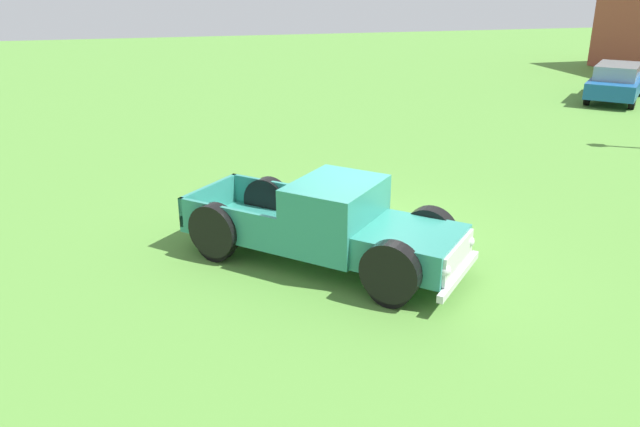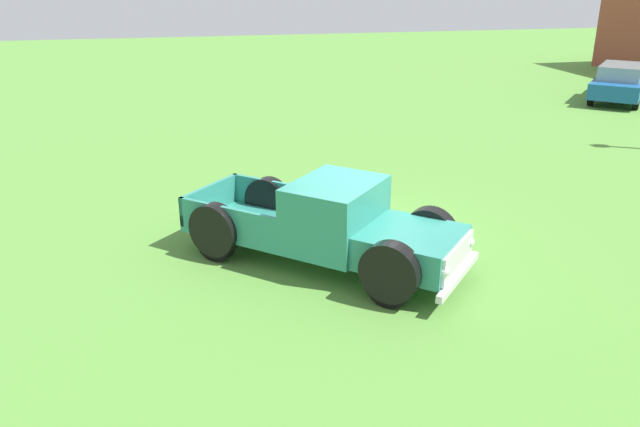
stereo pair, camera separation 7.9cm
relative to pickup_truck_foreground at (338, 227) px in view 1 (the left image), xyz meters
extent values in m
plane|color=#548C38|center=(-0.81, 0.69, -0.72)|extent=(80.00, 80.00, 0.00)
cube|color=#2D8475|center=(0.89, 0.97, -0.07)|extent=(2.10, 2.10, 0.54)
cube|color=silver|center=(1.41, 1.53, -0.07)|extent=(1.03, 0.96, 0.45)
sphere|color=silver|center=(0.95, 1.92, -0.05)|extent=(0.20, 0.20, 0.20)
sphere|color=silver|center=(1.83, 1.11, -0.05)|extent=(0.20, 0.20, 0.20)
cube|color=#2D8475|center=(-0.04, -0.05, 0.22)|extent=(2.08, 2.06, 1.13)
cube|color=#8C9EA8|center=(0.37, 0.40, 0.47)|extent=(1.07, 0.99, 0.50)
cube|color=#2D8475|center=(-1.18, -1.28, -0.30)|extent=(2.61, 2.63, 0.10)
cube|color=#2D8475|center=(-1.75, -0.74, 0.02)|extent=(1.46, 1.57, 0.54)
cube|color=#2D8475|center=(-0.60, -1.81, 0.02)|extent=(1.46, 1.57, 0.54)
cube|color=#2D8475|center=(-1.85, -2.01, 0.02)|extent=(1.26, 1.17, 0.54)
cylinder|color=black|center=(0.28, 1.53, -0.34)|extent=(0.67, 0.70, 0.75)
cylinder|color=#B7B7BC|center=(0.28, 1.53, -0.34)|extent=(0.38, 0.38, 0.30)
cylinder|color=black|center=(0.28, 1.53, -0.16)|extent=(0.84, 0.88, 0.94)
cylinder|color=black|center=(1.50, 0.41, -0.34)|extent=(0.67, 0.70, 0.75)
cylinder|color=#B7B7BC|center=(1.51, 0.40, -0.34)|extent=(0.38, 0.38, 0.30)
cylinder|color=black|center=(1.50, 0.41, -0.16)|extent=(0.84, 0.88, 0.94)
cylinder|color=black|center=(-1.95, -0.90, -0.34)|extent=(0.67, 0.70, 0.75)
cylinder|color=#B7B7BC|center=(-1.96, -0.89, -0.34)|extent=(0.38, 0.38, 0.30)
cylinder|color=black|center=(-1.95, -0.90, -0.16)|extent=(0.84, 0.88, 0.94)
cylinder|color=black|center=(-0.73, -2.02, -0.34)|extent=(0.67, 0.70, 0.75)
cylinder|color=#B7B7BC|center=(-0.73, -2.02, -0.34)|extent=(0.38, 0.38, 0.30)
cylinder|color=black|center=(-0.73, -2.02, -0.16)|extent=(0.84, 0.88, 0.94)
cube|color=silver|center=(1.43, 1.55, -0.38)|extent=(1.39, 1.29, 0.12)
cube|color=#195699|center=(-11.68, 14.23, -0.12)|extent=(4.25, 4.16, 0.58)
cube|color=#7F939E|center=(-11.57, 14.13, 0.43)|extent=(2.71, 2.68, 0.53)
cylinder|color=black|center=(-13.25, 14.67, -0.41)|extent=(0.58, 0.56, 0.61)
cylinder|color=black|center=(-12.19, 15.78, -0.41)|extent=(0.58, 0.56, 0.61)
cylinder|color=black|center=(-11.16, 12.69, -0.41)|extent=(0.58, 0.56, 0.61)
cylinder|color=black|center=(-10.11, 13.80, -0.41)|extent=(0.58, 0.56, 0.61)
camera|label=1|loc=(9.46, -2.59, 4.05)|focal=35.44mm
camera|label=2|loc=(9.48, -2.52, 4.05)|focal=35.44mm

